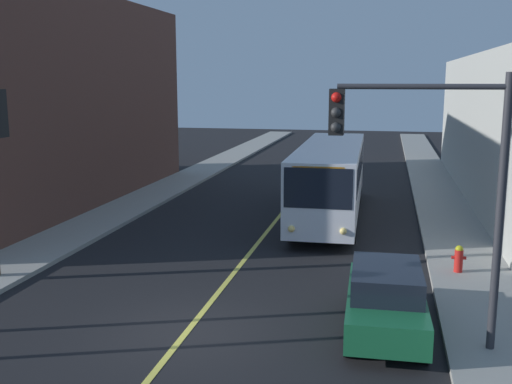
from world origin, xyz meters
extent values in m
plane|color=black|center=(0.00, 0.00, 0.00)|extent=(120.00, 120.00, 0.00)
cube|color=gray|center=(-7.25, 10.00, 0.07)|extent=(2.50, 90.00, 0.15)
cube|color=gray|center=(7.25, 10.00, 0.07)|extent=(2.50, 90.00, 0.15)
cube|color=#D8CC4C|center=(0.00, 15.00, 0.01)|extent=(0.16, 60.00, 0.01)
cube|color=brown|center=(-13.50, 13.33, 4.96)|extent=(10.00, 20.68, 9.92)
cube|color=black|center=(-8.54, 13.33, 1.60)|extent=(0.06, 14.48, 1.30)
cube|color=black|center=(-8.54, 13.33, 4.80)|extent=(0.06, 14.48, 1.30)
cube|color=black|center=(-8.54, 13.33, 8.00)|extent=(0.06, 14.48, 1.30)
cube|color=black|center=(8.54, 19.35, 1.60)|extent=(0.06, 18.96, 1.30)
cube|color=black|center=(8.54, 19.35, 4.80)|extent=(0.06, 18.96, 1.30)
cube|color=silver|center=(2.20, 13.11, 1.83)|extent=(2.78, 12.05, 2.75)
cube|color=black|center=(2.32, 7.13, 2.35)|extent=(2.35, 0.13, 1.40)
cube|color=black|center=(2.08, 19.09, 2.45)|extent=(2.30, 0.13, 1.10)
cube|color=black|center=(0.95, 13.09, 2.35)|extent=(0.26, 10.20, 1.10)
cube|color=black|center=(3.45, 13.14, 2.35)|extent=(0.26, 10.20, 1.10)
cube|color=orange|center=(2.32, 7.14, 2.95)|extent=(1.79, 0.10, 0.30)
sphere|color=#F9D872|center=(1.43, 7.08, 0.90)|extent=(0.24, 0.24, 0.24)
sphere|color=#F9D872|center=(3.21, 7.11, 0.90)|extent=(0.24, 0.24, 0.24)
cylinder|color=black|center=(1.16, 8.89, 0.50)|extent=(0.32, 1.01, 1.00)
cylinder|color=black|center=(3.41, 8.93, 0.50)|extent=(0.32, 1.01, 1.00)
cylinder|color=black|center=(1.01, 16.59, 0.50)|extent=(0.32, 1.01, 1.00)
cylinder|color=black|center=(3.26, 16.63, 0.50)|extent=(0.32, 1.01, 1.00)
cube|color=#196038|center=(4.67, 0.99, 0.67)|extent=(1.91, 4.44, 0.70)
cube|color=black|center=(4.67, 0.99, 1.32)|extent=(1.68, 2.50, 0.60)
cylinder|color=black|center=(3.90, -0.53, 0.32)|extent=(0.24, 0.65, 0.64)
cylinder|color=black|center=(5.50, -0.49, 0.32)|extent=(0.24, 0.65, 0.64)
cylinder|color=black|center=(3.83, 2.47, 0.32)|extent=(0.24, 0.65, 0.64)
cylinder|color=black|center=(5.43, 2.51, 0.32)|extent=(0.24, 0.65, 0.64)
cylinder|color=#2D2D33|center=(6.95, 0.22, 3.15)|extent=(0.18, 0.18, 6.00)
cylinder|color=#2D2D33|center=(5.20, 0.22, 5.85)|extent=(3.50, 0.12, 0.12)
cube|color=black|center=(3.45, 0.22, 5.30)|extent=(0.32, 0.36, 1.00)
sphere|color=red|center=(3.45, 0.03, 5.62)|extent=(0.22, 0.22, 0.22)
sphere|color=#2D2D2D|center=(3.45, 0.03, 5.30)|extent=(0.22, 0.22, 0.22)
sphere|color=#2D2D2D|center=(3.45, 0.03, 4.98)|extent=(0.22, 0.22, 0.22)
cylinder|color=red|center=(6.85, 5.73, 0.50)|extent=(0.26, 0.26, 0.70)
sphere|color=gold|center=(6.85, 5.73, 0.87)|extent=(0.24, 0.24, 0.24)
cylinder|color=red|center=(6.69, 5.73, 0.60)|extent=(0.12, 0.10, 0.10)
cylinder|color=red|center=(7.01, 5.73, 0.60)|extent=(0.12, 0.10, 0.10)
camera|label=1|loc=(4.53, -13.14, 6.00)|focal=42.55mm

